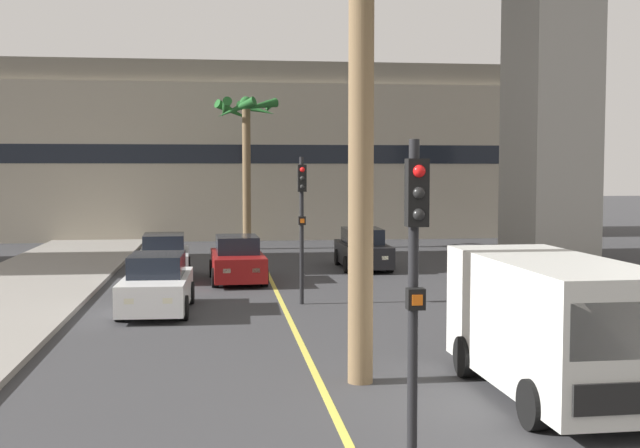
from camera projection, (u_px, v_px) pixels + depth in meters
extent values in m
cube|color=#DBCC4C|center=(279.00, 297.00, 24.62)|extent=(0.14, 56.00, 0.01)
cube|color=gray|center=(550.00, 90.00, 34.43)|extent=(2.80, 4.40, 14.34)
cube|color=#BCB29E|center=(249.00, 163.00, 47.56)|extent=(32.32, 8.00, 8.44)
cube|color=gray|center=(249.00, 79.00, 47.23)|extent=(31.67, 7.20, 1.20)
cube|color=black|center=(252.00, 154.00, 43.55)|extent=(29.09, 0.04, 1.00)
cube|color=white|center=(157.00, 291.00, 22.06)|extent=(1.82, 4.15, 0.80)
cube|color=black|center=(157.00, 265.00, 22.17)|extent=(1.45, 2.09, 0.60)
cube|color=#F2EDCC|center=(168.00, 301.00, 20.11)|extent=(0.24, 0.09, 0.14)
cube|color=#F2EDCC|center=(129.00, 301.00, 20.02)|extent=(0.24, 0.09, 0.14)
cylinder|color=black|center=(184.00, 308.00, 20.90)|extent=(0.24, 0.65, 0.64)
cylinder|color=black|center=(119.00, 309.00, 20.74)|extent=(0.24, 0.65, 0.64)
cylinder|color=black|center=(190.00, 293.00, 23.42)|extent=(0.24, 0.65, 0.64)
cylinder|color=black|center=(133.00, 294.00, 23.27)|extent=(0.24, 0.65, 0.64)
cube|color=black|center=(363.00, 254.00, 31.69)|extent=(1.74, 4.11, 0.80)
cube|color=black|center=(362.00, 236.00, 31.79)|extent=(1.41, 2.06, 0.60)
cube|color=#F2EDCC|center=(385.00, 258.00, 29.74)|extent=(0.24, 0.08, 0.14)
cube|color=#F2EDCC|center=(359.00, 258.00, 29.64)|extent=(0.24, 0.08, 0.14)
cylinder|color=black|center=(390.00, 264.00, 30.54)|extent=(0.23, 0.64, 0.64)
cylinder|color=black|center=(347.00, 264.00, 30.35)|extent=(0.23, 0.64, 0.64)
cylinder|color=black|center=(377.00, 257.00, 33.06)|extent=(0.23, 0.64, 0.64)
cylinder|color=black|center=(338.00, 257.00, 32.87)|extent=(0.23, 0.64, 0.64)
cube|color=maroon|center=(238.00, 265.00, 28.02)|extent=(1.86, 4.16, 0.80)
cube|color=black|center=(237.00, 245.00, 28.12)|extent=(1.47, 2.10, 0.60)
cube|color=#F2EDCC|center=(256.00, 270.00, 26.11)|extent=(0.24, 0.09, 0.14)
cube|color=#F2EDCC|center=(227.00, 271.00, 25.96)|extent=(0.24, 0.09, 0.14)
cylinder|color=black|center=(265.00, 277.00, 26.92)|extent=(0.24, 0.65, 0.64)
cylinder|color=black|center=(215.00, 278.00, 26.66)|extent=(0.24, 0.65, 0.64)
cylinder|color=black|center=(258.00, 267.00, 29.42)|extent=(0.24, 0.65, 0.64)
cylinder|color=black|center=(213.00, 268.00, 29.16)|extent=(0.24, 0.65, 0.64)
cube|color=#B7BABF|center=(164.00, 262.00, 28.81)|extent=(1.85, 4.16, 0.80)
cube|color=black|center=(164.00, 243.00, 28.91)|extent=(1.47, 2.10, 0.60)
cube|color=#F2EDCC|center=(177.00, 267.00, 26.90)|extent=(0.24, 0.09, 0.14)
cube|color=#F2EDCC|center=(148.00, 268.00, 26.75)|extent=(0.24, 0.09, 0.14)
cylinder|color=black|center=(187.00, 274.00, 27.70)|extent=(0.24, 0.65, 0.64)
cylinder|color=black|center=(139.00, 275.00, 27.44)|extent=(0.24, 0.65, 0.64)
cylinder|color=black|center=(187.00, 265.00, 30.20)|extent=(0.24, 0.65, 0.64)
cylinder|color=black|center=(143.00, 266.00, 29.95)|extent=(0.24, 0.65, 0.64)
cube|color=silver|center=(551.00, 321.00, 13.74)|extent=(2.12, 5.25, 2.10)
cube|color=black|center=(631.00, 330.00, 11.19)|extent=(1.80, 0.12, 0.80)
cube|color=black|center=(631.00, 398.00, 11.19)|extent=(1.70, 0.10, 0.44)
cylinder|color=black|center=(534.00, 404.00, 12.12)|extent=(0.28, 0.77, 0.76)
cylinder|color=black|center=(562.00, 353.00, 15.48)|extent=(0.28, 0.77, 0.76)
cylinder|color=black|center=(466.00, 357.00, 15.20)|extent=(0.28, 0.77, 0.76)
cylinder|color=black|center=(413.00, 323.00, 9.37)|extent=(0.12, 0.12, 4.20)
cube|color=black|center=(417.00, 193.00, 9.13)|extent=(0.24, 0.20, 0.76)
sphere|color=red|center=(419.00, 171.00, 9.02)|extent=(0.14, 0.14, 0.14)
sphere|color=black|center=(419.00, 193.00, 9.04)|extent=(0.14, 0.14, 0.14)
sphere|color=black|center=(419.00, 215.00, 9.05)|extent=(0.14, 0.14, 0.14)
cube|color=black|center=(416.00, 299.00, 9.24)|extent=(0.20, 0.16, 0.24)
cube|color=orange|center=(417.00, 300.00, 9.16)|extent=(0.12, 0.03, 0.12)
cylinder|color=black|center=(302.00, 231.00, 23.27)|extent=(0.12, 0.12, 4.20)
cube|color=black|center=(302.00, 178.00, 23.03)|extent=(0.24, 0.20, 0.76)
sphere|color=red|center=(302.00, 170.00, 22.91)|extent=(0.14, 0.14, 0.14)
sphere|color=black|center=(302.00, 178.00, 22.93)|extent=(0.14, 0.14, 0.14)
sphere|color=black|center=(302.00, 187.00, 22.94)|extent=(0.14, 0.14, 0.14)
cube|color=black|center=(302.00, 221.00, 23.13)|extent=(0.20, 0.16, 0.24)
cube|color=orange|center=(302.00, 221.00, 23.05)|extent=(0.12, 0.03, 0.12)
cylinder|color=brown|center=(247.00, 178.00, 39.21)|extent=(0.39, 0.39, 6.85)
sphere|color=#236028|center=(246.00, 103.00, 38.97)|extent=(0.60, 0.60, 0.60)
cone|color=#236028|center=(268.00, 108.00, 39.03)|extent=(0.61, 2.12, 0.89)
cone|color=#236028|center=(256.00, 110.00, 39.92)|extent=(2.02, 1.45, 0.92)
cone|color=#236028|center=(234.00, 112.00, 39.75)|extent=(1.96, 1.54, 1.11)
cone|color=#236028|center=(225.00, 109.00, 38.74)|extent=(0.68, 2.12, 1.03)
cone|color=#236028|center=(236.00, 109.00, 38.05)|extent=(2.02, 1.42, 1.10)
cone|color=#236028|center=(258.00, 106.00, 38.18)|extent=(2.02, 1.46, 0.85)
cylinder|color=brown|center=(361.00, 159.00, 14.56)|extent=(0.45, 0.45, 8.09)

